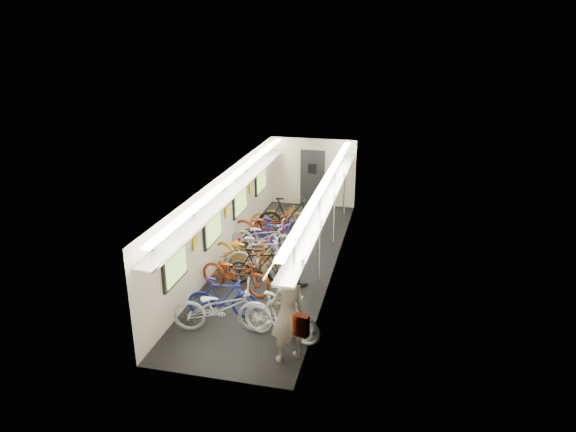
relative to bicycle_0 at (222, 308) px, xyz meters
The scene contains 16 objects.
train_car_shell 4.33m from the bicycle_0, 90.18° to the left, with size 10.00×10.00×10.00m.
bicycle_0 is the anchor object (origin of this frame).
bicycle_1 0.53m from the bicycle_0, 107.43° to the left, with size 0.45×1.58×0.95m, color navy.
bicycle_2 1.68m from the bicycle_0, 98.80° to the left, with size 0.65×1.88×0.99m, color maroon.
bicycle_3 2.21m from the bicycle_0, 85.62° to the left, with size 0.44×1.57×0.95m, color black.
bicycle_4 2.63m from the bicycle_0, 95.64° to the left, with size 0.77×2.19×1.15m, color orange.
bicycle_5 2.62m from the bicycle_0, 87.95° to the left, with size 0.51×1.79×1.08m, color #BDBDBF.
bicycle_6 3.99m from the bicycle_0, 93.03° to the left, with size 0.67×1.91×1.00m, color #B4B5B9.
bicycle_7 4.01m from the bicycle_0, 87.70° to the left, with size 0.50×1.77×1.06m, color #201AA1.
bicycle_8 4.49m from the bicycle_0, 93.14° to the left, with size 0.76×2.18×1.14m, color maroon.
bicycle_9 5.58m from the bicycle_0, 88.32° to the left, with size 0.55×1.95×1.17m, color black.
bicycle_10 5.75m from the bicycle_0, 92.19° to the left, with size 0.62×1.76×0.93m, color #BA7511.
bicycle_11 1.28m from the bicycle_0, ahead, with size 0.48×1.70×1.02m, color white.
passenger_near 1.74m from the bicycle_0, 23.23° to the right, with size 0.71×0.46×1.94m, color gray.
passenger_mid 2.72m from the bicycle_0, 67.41° to the left, with size 0.80×0.62×1.64m, color black.
backpack 2.55m from the bicycle_0, 36.42° to the right, with size 0.26×0.14×0.38m, color #9D270F.
Camera 1 is at (3.06, -12.20, 5.95)m, focal length 32.00 mm.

